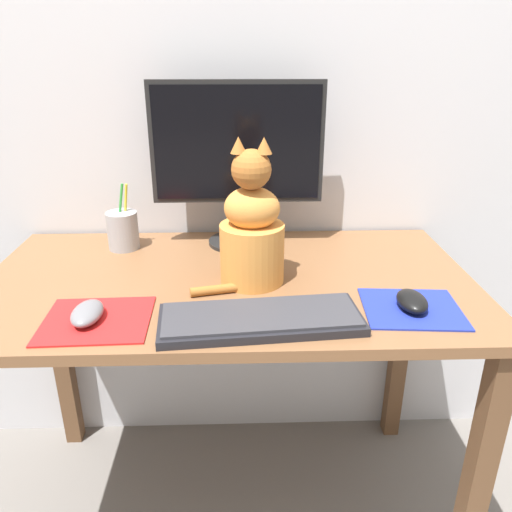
{
  "coord_description": "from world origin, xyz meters",
  "views": [
    {
      "loc": [
        0.03,
        -1.1,
        1.26
      ],
      "look_at": [
        0.06,
        -0.12,
        0.85
      ],
      "focal_mm": 35.0,
      "sensor_mm": 36.0,
      "label": 1
    }
  ],
  "objects": [
    {
      "name": "computer_mouse_right",
      "position": [
        0.39,
        -0.18,
        0.77
      ],
      "size": [
        0.06,
        0.1,
        0.03
      ],
      "color": "black",
      "rests_on": "mousepad_right"
    },
    {
      "name": "mousepad_left",
      "position": [
        -0.26,
        -0.2,
        0.75
      ],
      "size": [
        0.22,
        0.2,
        0.0
      ],
      "rotation": [
        0.0,
        0.0,
        0.03
      ],
      "color": "red",
      "rests_on": "desk"
    },
    {
      "name": "mousepad_right",
      "position": [
        0.4,
        -0.17,
        0.75
      ],
      "size": [
        0.22,
        0.19,
        0.0
      ],
      "rotation": [
        0.0,
        0.0,
        -0.07
      ],
      "color": "#1E2D9E",
      "rests_on": "desk"
    },
    {
      "name": "cat",
      "position": [
        0.06,
        -0.02,
        0.87
      ],
      "size": [
        0.23,
        0.18,
        0.34
      ],
      "rotation": [
        0.0,
        0.0,
        -0.13
      ],
      "color": "#D6893D",
      "rests_on": "desk"
    },
    {
      "name": "keyboard",
      "position": [
        0.07,
        -0.22,
        0.76
      ],
      "size": [
        0.42,
        0.19,
        0.02
      ],
      "rotation": [
        0.0,
        0.0,
        0.09
      ],
      "color": "black",
      "rests_on": "desk"
    },
    {
      "name": "ground_plane",
      "position": [
        0.0,
        0.0,
        0.0
      ],
      "size": [
        12.0,
        12.0,
        0.0
      ],
      "primitive_type": "plane",
      "color": "slate"
    },
    {
      "name": "wall_back",
      "position": [
        0.0,
        0.36,
        1.25
      ],
      "size": [
        7.0,
        0.04,
        2.5
      ],
      "color": "silver",
      "rests_on": "ground_plane"
    },
    {
      "name": "computer_mouse_left",
      "position": [
        -0.28,
        -0.2,
        0.77
      ],
      "size": [
        0.06,
        0.11,
        0.03
      ],
      "color": "slate",
      "rests_on": "mousepad_left"
    },
    {
      "name": "monitor",
      "position": [
        0.03,
        0.23,
        1.0
      ],
      "size": [
        0.46,
        0.17,
        0.44
      ],
      "color": "black",
      "rests_on": "desk"
    },
    {
      "name": "desk",
      "position": [
        0.0,
        0.0,
        0.63
      ],
      "size": [
        1.19,
        0.65,
        0.75
      ],
      "color": "brown",
      "rests_on": "ground_plane"
    },
    {
      "name": "pen_cup",
      "position": [
        -0.29,
        0.2,
        0.8
      ],
      "size": [
        0.08,
        0.08,
        0.18
      ],
      "color": "#99999E",
      "rests_on": "desk"
    }
  ]
}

